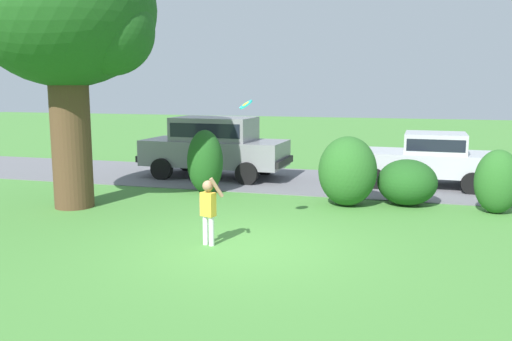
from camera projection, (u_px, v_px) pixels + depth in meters
ground_plane at (245, 246)px, 9.75m from camera, size 80.00×80.00×0.00m
driveway_strip at (311, 181)px, 16.30m from camera, size 28.00×4.40×0.02m
oak_tree_large at (69, 18)px, 12.33m from camera, size 4.27×4.21×6.44m
shrub_near_tree at (205, 164)px, 14.49m from camera, size 0.97×1.00×1.72m
shrub_centre_left at (348, 171)px, 12.96m from camera, size 1.41×1.42×1.70m
shrub_centre at (407, 182)px, 13.06m from camera, size 1.44×1.40×1.13m
shrub_centre_right at (497, 182)px, 12.18m from camera, size 1.01×0.89×1.48m
parked_sedan at (427, 157)px, 15.49m from camera, size 4.45×2.20×1.56m
parked_suv at (215, 144)px, 16.89m from camera, size 4.76×2.22×1.92m
child_thrower at (208, 207)px, 9.73m from camera, size 0.48×0.23×1.29m
frisbee at (246, 104)px, 10.09m from camera, size 0.30×0.27×0.24m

